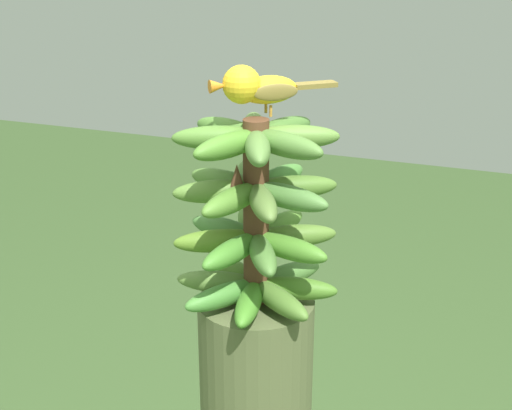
{
  "coord_description": "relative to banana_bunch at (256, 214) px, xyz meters",
  "views": [
    {
      "loc": [
        -1.06,
        -0.4,
        1.6
      ],
      "look_at": [
        0.0,
        0.0,
        1.16
      ],
      "focal_mm": 50.81,
      "sensor_mm": 36.0,
      "label": 1
    }
  ],
  "objects": [
    {
      "name": "perched_bird",
      "position": [
        0.02,
        0.01,
        0.21
      ],
      "size": [
        0.16,
        0.18,
        0.08
      ],
      "color": "#C68933",
      "rests_on": "banana_bunch"
    },
    {
      "name": "banana_bunch",
      "position": [
        0.0,
        0.0,
        0.0
      ],
      "size": [
        0.29,
        0.29,
        0.33
      ],
      "color": "brown",
      "rests_on": "banana_tree"
    }
  ]
}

